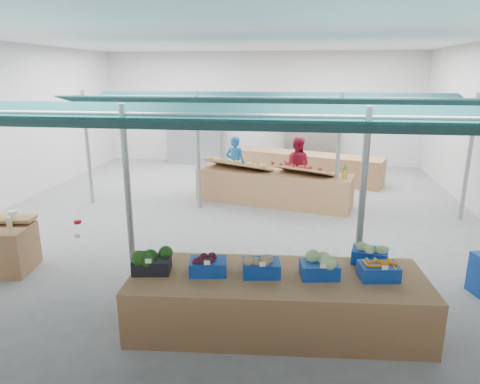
{
  "coord_description": "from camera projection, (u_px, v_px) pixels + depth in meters",
  "views": [
    {
      "loc": [
        1.62,
        -10.0,
        3.43
      ],
      "look_at": [
        0.39,
        -1.6,
        1.05
      ],
      "focal_mm": 32.0,
      "sensor_mm": 36.0,
      "label": 1
    }
  ],
  "objects": [
    {
      "name": "crate_celeriac",
      "position": [
        261.0,
        265.0,
        5.77
      ],
      "size": [
        0.55,
        0.44,
        0.31
      ],
      "rotation": [
        0.0,
        0.0,
        0.16
      ],
      "color": "navy",
      "rests_on": "veg_counter"
    },
    {
      "name": "floor",
      "position": [
        234.0,
        215.0,
        10.68
      ],
      "size": [
        13.0,
        13.0,
        0.0
      ],
      "primitive_type": "plane",
      "color": "slate",
      "rests_on": "ground"
    },
    {
      "name": "apple_heap_red",
      "position": [
        304.0,
        169.0,
        10.95
      ],
      "size": [
        1.65,
        1.29,
        0.27
      ],
      "rotation": [
        0.0,
        0.0,
        -0.46
      ],
      "color": "#997247",
      "rests_on": "fruit_counter"
    },
    {
      "name": "pineapple",
      "position": [
        345.0,
        171.0,
        10.58
      ],
      "size": [
        0.14,
        0.14,
        0.39
      ],
      "rotation": [
        0.0,
        0.0,
        -0.46
      ],
      "color": "#8C6019",
      "rests_on": "fruit_counter"
    },
    {
      "name": "pole_ribbon",
      "position": [
        78.0,
        223.0,
        6.91
      ],
      "size": [
        0.12,
        0.12,
        0.28
      ],
      "color": "#B90C1D",
      "rests_on": "pole_grid"
    },
    {
      "name": "vendor_right",
      "position": [
        297.0,
        166.0,
        12.36
      ],
      "size": [
        0.93,
        0.8,
        1.66
      ],
      "primitive_type": "imported",
      "rotation": [
        0.0,
        0.0,
        2.91
      ],
      "color": "maroon",
      "rests_on": "floor"
    },
    {
      "name": "far_counter",
      "position": [
        307.0,
        167.0,
        14.11
      ],
      "size": [
        4.91,
        2.54,
        0.88
      ],
      "primitive_type": "cube",
      "rotation": [
        0.0,
        0.0,
        -0.34
      ],
      "color": "olive",
      "rests_on": "floor"
    },
    {
      "name": "sparrow",
      "position": [
        136.0,
        259.0,
        5.71
      ],
      "size": [
        0.12,
        0.09,
        0.11
      ],
      "rotation": [
        0.0,
        0.0,
        0.16
      ],
      "color": "brown",
      "rests_on": "crate_broccoli"
    },
    {
      "name": "vendor_left",
      "position": [
        235.0,
        164.0,
        12.61
      ],
      "size": [
        0.68,
        0.52,
        1.66
      ],
      "primitive_type": "imported",
      "rotation": [
        0.0,
        0.0,
        2.91
      ],
      "color": "#1A5CAE",
      "rests_on": "floor"
    },
    {
      "name": "crate_broccoli",
      "position": [
        152.0,
        261.0,
        5.86
      ],
      "size": [
        0.55,
        0.44,
        0.35
      ],
      "rotation": [
        0.0,
        0.0,
        0.16
      ],
      "color": "black",
      "rests_on": "veg_counter"
    },
    {
      "name": "fruit_counter",
      "position": [
        273.0,
        188.0,
        11.5
      ],
      "size": [
        4.27,
        1.91,
        0.89
      ],
      "primitive_type": "cube",
      "rotation": [
        0.0,
        0.0,
        -0.23
      ],
      "color": "olive",
      "rests_on": "floor"
    },
    {
      "name": "crate_cabbage",
      "position": [
        319.0,
        266.0,
        5.72
      ],
      "size": [
        0.55,
        0.44,
        0.35
      ],
      "rotation": [
        0.0,
        0.0,
        0.16
      ],
      "color": "navy",
      "rests_on": "veg_counter"
    },
    {
      "name": "crate_extra",
      "position": [
        370.0,
        253.0,
        6.16
      ],
      "size": [
        0.56,
        0.45,
        0.32
      ],
      "rotation": [
        0.0,
        0.0,
        -0.2
      ],
      "color": "navy",
      "rests_on": "veg_counter"
    },
    {
      "name": "hall",
      "position": [
        242.0,
        103.0,
        11.34
      ],
      "size": [
        13.0,
        13.0,
        13.0
      ],
      "color": "silver",
      "rests_on": "ground"
    },
    {
      "name": "back_shelving_right",
      "position": [
        312.0,
        141.0,
        15.85
      ],
      "size": [
        2.0,
        0.5,
        2.0
      ],
      "primitive_type": "cube",
      "color": "#B23F33",
      "rests_on": "floor"
    },
    {
      "name": "veg_counter",
      "position": [
        277.0,
        301.0,
        5.9
      ],
      "size": [
        4.1,
        1.66,
        0.78
      ],
      "primitive_type": "cube",
      "rotation": [
        0.0,
        0.0,
        0.08
      ],
      "color": "olive",
      "rests_on": "floor"
    },
    {
      "name": "pole_grid",
      "position": [
        257.0,
        158.0,
        8.42
      ],
      "size": [
        10.0,
        4.6,
        3.0
      ],
      "color": "gray",
      "rests_on": "floor"
    },
    {
      "name": "crate_beets",
      "position": [
        208.0,
        264.0,
        5.82
      ],
      "size": [
        0.55,
        0.44,
        0.29
      ],
      "rotation": [
        0.0,
        0.0,
        0.16
      ],
      "color": "navy",
      "rests_on": "veg_counter"
    },
    {
      "name": "back_shelving_left",
      "position": [
        194.0,
        138.0,
        16.48
      ],
      "size": [
        2.0,
        0.5,
        2.0
      ],
      "primitive_type": "cube",
      "color": "#B23F33",
      "rests_on": "floor"
    },
    {
      "name": "apple_heap_yellow",
      "position": [
        238.0,
        163.0,
        11.6
      ],
      "size": [
        2.01,
        1.47,
        0.27
      ],
      "rotation": [
        0.0,
        0.0,
        -0.46
      ],
      "color": "#997247",
      "rests_on": "fruit_counter"
    },
    {
      "name": "crate_carrots",
      "position": [
        378.0,
        271.0,
        5.68
      ],
      "size": [
        0.55,
        0.44,
        0.29
      ],
      "rotation": [
        0.0,
        0.0,
        0.16
      ],
      "color": "navy",
      "rests_on": "veg_counter"
    },
    {
      "name": "awnings",
      "position": [
        257.0,
        108.0,
        8.16
      ],
      "size": [
        9.5,
        7.08,
        0.3
      ],
      "color": "#0A292E",
      "rests_on": "pole_grid"
    }
  ]
}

